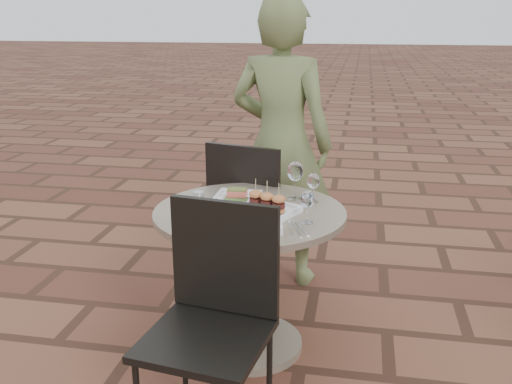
% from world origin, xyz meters
% --- Properties ---
extents(ground, '(60.00, 60.00, 0.00)m').
position_xyz_m(ground, '(0.00, 0.00, 0.00)').
color(ground, brown).
rests_on(ground, ground).
extents(cafe_table, '(0.90, 0.90, 0.73)m').
position_xyz_m(cafe_table, '(-0.27, 0.15, 0.48)').
color(cafe_table, gray).
rests_on(cafe_table, ground).
extents(chair_far, '(0.54, 0.54, 0.93)m').
position_xyz_m(chair_far, '(-0.37, 0.70, 0.55)').
color(chair_far, black).
rests_on(chair_far, ground).
extents(chair_near, '(0.50, 0.50, 0.93)m').
position_xyz_m(chair_near, '(-0.29, -0.43, 0.55)').
color(chair_near, black).
rests_on(chair_near, ground).
extents(diner, '(0.70, 0.54, 1.72)m').
position_xyz_m(diner, '(-0.24, 0.99, 0.86)').
color(diner, '#5B6738').
rests_on(diner, ground).
extents(plate_salmon, '(0.22, 0.22, 0.06)m').
position_xyz_m(plate_salmon, '(-0.36, 0.28, 0.75)').
color(plate_salmon, white).
rests_on(plate_salmon, cafe_table).
extents(plate_sliders, '(0.32, 0.32, 0.16)m').
position_xyz_m(plate_sliders, '(-0.18, 0.11, 0.76)').
color(plate_sliders, white).
rests_on(plate_sliders, cafe_table).
extents(plate_tuna, '(0.35, 0.35, 0.03)m').
position_xyz_m(plate_tuna, '(-0.24, -0.04, 0.75)').
color(plate_tuna, white).
rests_on(plate_tuna, cafe_table).
extents(wine_glass_right, '(0.06, 0.06, 0.14)m').
position_xyz_m(wine_glass_right, '(0.01, 0.03, 0.83)').
color(wine_glass_right, white).
rests_on(wine_glass_right, cafe_table).
extents(wine_glass_mid, '(0.08, 0.08, 0.19)m').
position_xyz_m(wine_glass_mid, '(-0.08, 0.36, 0.86)').
color(wine_glass_mid, white).
rests_on(wine_glass_mid, cafe_table).
extents(wine_glass_far, '(0.06, 0.06, 0.15)m').
position_xyz_m(wine_glass_far, '(0.01, 0.32, 0.83)').
color(wine_glass_far, white).
rests_on(wine_glass_far, cafe_table).
extents(steel_ramekin, '(0.07, 0.07, 0.04)m').
position_xyz_m(steel_ramekin, '(-0.55, 0.26, 0.75)').
color(steel_ramekin, silver).
rests_on(steel_ramekin, cafe_table).
extents(cutlery_set, '(0.15, 0.21, 0.00)m').
position_xyz_m(cutlery_set, '(-0.02, -0.05, 0.73)').
color(cutlery_set, silver).
rests_on(cutlery_set, cafe_table).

